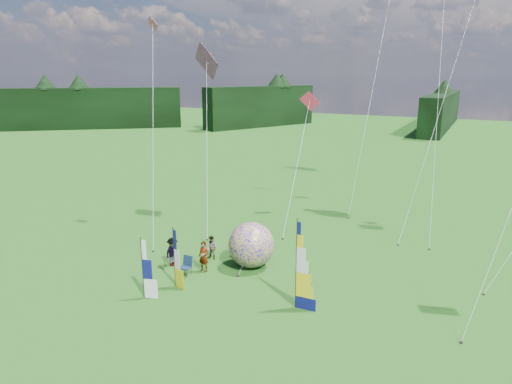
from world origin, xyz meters
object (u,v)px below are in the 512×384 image
at_px(bol_inflatable, 251,245).
at_px(camp_chair, 185,266).
at_px(side_banner_far, 143,269).
at_px(spectator_a, 204,257).
at_px(spectator_b, 212,248).
at_px(feather_banner_main, 296,266).
at_px(spectator_c, 173,252).
at_px(kite_whale, 440,78).
at_px(spectator_d, 242,242).
at_px(side_banner_left, 174,258).

height_order(bol_inflatable, camp_chair, bol_inflatable).
relative_size(side_banner_far, camp_chair, 2.87).
xyz_separation_m(spectator_a, spectator_b, (-0.55, 1.75, -0.17)).
height_order(feather_banner_main, spectator_c, feather_banner_main).
bearing_deg(spectator_c, spectator_b, -39.20).
height_order(spectator_c, kite_whale, kite_whale).
bearing_deg(spectator_a, spectator_d, 74.02).
bearing_deg(bol_inflatable, spectator_a, -138.61).
xyz_separation_m(spectator_c, spectator_d, (3.04, 3.30, 0.02)).
xyz_separation_m(spectator_a, kite_whale, (10.65, 14.96, 10.15)).
bearing_deg(bol_inflatable, kite_whale, 57.00).
relative_size(bol_inflatable, spectator_d, 1.51).
height_order(side_banner_far, spectator_c, side_banner_far).
height_order(feather_banner_main, camp_chair, feather_banner_main).
bearing_deg(feather_banner_main, camp_chair, 174.07).
relative_size(spectator_b, spectator_d, 0.83).
xyz_separation_m(camp_chair, kite_whale, (11.31, 15.92, 10.52)).
xyz_separation_m(feather_banner_main, spectator_d, (-5.61, 4.66, -1.36)).
xyz_separation_m(spectator_a, spectator_c, (-2.15, -0.18, -0.04)).
xyz_separation_m(spectator_d, camp_chair, (-1.55, -4.07, -0.35)).
bearing_deg(camp_chair, bol_inflatable, 43.80).
relative_size(spectator_a, spectator_d, 1.02).
bearing_deg(side_banner_far, feather_banner_main, 3.63).
height_order(spectator_a, spectator_c, spectator_a).
relative_size(side_banner_far, spectator_a, 1.73).
xyz_separation_m(side_banner_left, spectator_a, (0.33, 2.38, -0.74)).
height_order(bol_inflatable, kite_whale, kite_whale).
bearing_deg(kite_whale, spectator_d, -134.71).
relative_size(spectator_d, kite_whale, 0.08).
xyz_separation_m(spectator_b, spectator_d, (1.44, 1.37, 0.15)).
bearing_deg(spectator_d, side_banner_left, 105.21).
relative_size(side_banner_left, spectator_d, 1.81).
bearing_deg(side_banner_left, kite_whale, 73.28).
height_order(side_banner_far, kite_whale, kite_whale).
relative_size(side_banner_far, bol_inflatable, 1.17).
bearing_deg(spectator_b, bol_inflatable, 6.89).
xyz_separation_m(feather_banner_main, spectator_b, (-7.06, 3.28, -1.51)).
height_order(spectator_b, spectator_d, spectator_d).
bearing_deg(spectator_c, kite_whale, -39.83).
relative_size(spectator_d, camp_chair, 1.62).
bearing_deg(camp_chair, feather_banner_main, -6.16).
height_order(bol_inflatable, spectator_c, bol_inflatable).
height_order(feather_banner_main, spectator_b, feather_banner_main).
relative_size(side_banner_left, spectator_b, 2.17).
bearing_deg(side_banner_left, spectator_c, 145.29).
xyz_separation_m(spectator_a, spectator_d, (0.89, 3.12, -0.02)).
bearing_deg(spectator_d, spectator_a, 101.79).
height_order(side_banner_far, spectator_b, side_banner_far).
bearing_deg(camp_chair, spectator_b, 86.19).
distance_m(feather_banner_main, spectator_c, 8.86).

